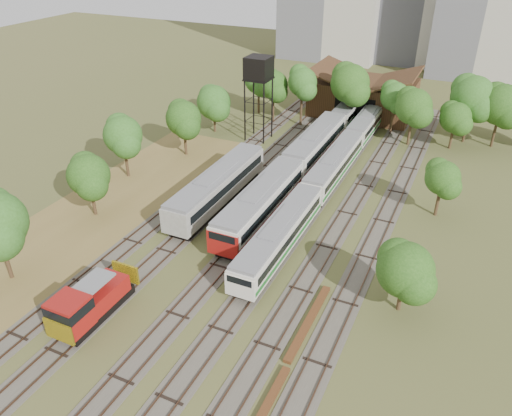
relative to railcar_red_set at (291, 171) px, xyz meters
The scene contains 14 objects.
ground 28.35m from the railcar_red_set, 85.94° to the right, with size 240.00×240.00×0.00m, color #475123.
dry_grass_patch 25.85m from the railcar_red_set, 128.39° to the right, with size 14.00×60.00×0.04m, color brown.
tracks 4.04m from the railcar_red_set, 67.36° to the right, with size 24.60×80.00×0.19m.
railcar_red_set is the anchor object (origin of this frame).
railcar_green_set 5.89m from the railcar_red_set, 47.14° to the left, with size 2.74×52.08×3.38m.
railcar_rear 27.25m from the railcar_red_set, 90.00° to the left, with size 2.68×16.08×3.30m.
shunter_locomotive 29.17m from the railcar_red_set, 101.87° to the right, with size 2.69×8.10×3.52m.
old_grey_coach 9.35m from the railcar_red_set, 129.91° to the right, with size 3.15×18.00×3.89m.
water_tower 17.85m from the railcar_red_set, 128.76° to the left, with size 3.45×3.45×11.93m.
rail_pile_near 23.64m from the railcar_red_set, 64.88° to the right, with size 0.62×9.36×0.31m, color brown.
maintenance_shed 29.81m from the railcar_red_set, 88.08° to the left, with size 16.45×11.55×7.58m.
tree_band_left 21.41m from the railcar_red_set, 146.38° to the right, with size 8.39×54.10×8.57m.
tree_band_far 24.11m from the railcar_red_set, 71.13° to the left, with size 47.16×10.05×9.77m.
tree_band_right 16.42m from the railcar_red_set, ahead, with size 4.78×41.58×6.66m.
Camera 1 is at (16.85, -22.08, 28.00)m, focal length 35.00 mm.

